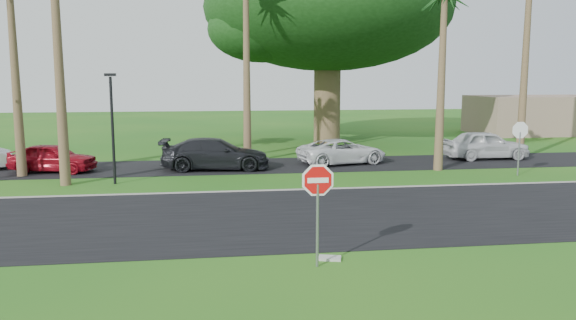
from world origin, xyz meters
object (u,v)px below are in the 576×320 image
(car_minivan, at_px, (342,152))
(car_pickup, at_px, (486,145))
(car_dark, at_px, (215,154))
(stop_sign_near, at_px, (318,194))
(car_red, at_px, (53,158))
(stop_sign_far, at_px, (520,137))

(car_minivan, xyz_separation_m, car_pickup, (8.21, 0.59, 0.14))
(car_dark, bearing_deg, stop_sign_near, -167.25)
(car_red, bearing_deg, car_dark, -80.45)
(car_dark, bearing_deg, car_minivan, -78.14)
(stop_sign_near, xyz_separation_m, stop_sign_far, (11.50, 11.00, 0.00))
(car_red, height_order, car_dark, car_dark)
(car_dark, distance_m, car_pickup, 14.82)
(stop_sign_far, bearing_deg, car_minivan, -32.14)
(car_dark, relative_size, car_minivan, 1.13)
(car_red, relative_size, car_minivan, 0.87)
(stop_sign_far, relative_size, car_pickup, 0.57)
(stop_sign_near, relative_size, car_dark, 0.50)
(car_dark, height_order, car_minivan, car_dark)
(car_red, distance_m, car_dark, 7.67)
(car_minivan, bearing_deg, stop_sign_near, 150.30)
(stop_sign_far, distance_m, car_dark, 14.23)
(car_red, height_order, car_minivan, car_red)
(car_pickup, bearing_deg, car_dark, 95.20)
(car_red, bearing_deg, car_pickup, -75.10)
(stop_sign_far, height_order, car_dark, stop_sign_far)
(car_dark, bearing_deg, car_red, 91.71)
(stop_sign_far, relative_size, car_red, 0.65)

